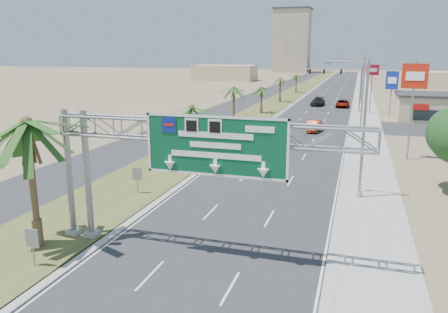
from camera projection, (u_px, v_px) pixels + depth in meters
road at (331, 94)px, 116.17m from camera, size 12.00×300.00×0.02m
sidewalk_right at (365, 95)px, 113.73m from camera, size 4.00×300.00×0.10m
median_grass at (294, 93)px, 119.02m from camera, size 7.00×300.00×0.12m
opposing_road at (269, 92)px, 121.03m from camera, size 8.00×300.00×0.02m
sign_gantry at (189, 142)px, 21.98m from camera, size 16.75×1.24×7.50m
palm_near at (26, 123)px, 22.32m from camera, size 5.70×5.70×8.35m
palm_row_b at (192, 108)px, 45.20m from camera, size 3.99×3.99×5.95m
palm_row_c at (234, 89)px, 59.91m from camera, size 3.99×3.99×6.75m
palm_row_d at (262, 89)px, 76.94m from camera, size 3.99×3.99×5.45m
palm_row_e at (280, 79)px, 94.46m from camera, size 3.99×3.99×6.15m
palm_row_f at (296, 75)px, 117.81m from camera, size 3.99×3.99×5.75m
streetlight_near at (360, 135)px, 31.13m from camera, size 3.27×0.44×10.00m
streetlight_mid at (361, 97)px, 59.04m from camera, size 3.27×0.44×10.00m
streetlight_far at (361, 81)px, 92.54m from camera, size 3.27×0.44×10.00m
signal_mast at (349, 85)px, 78.20m from camera, size 10.28×0.71×8.00m
median_signback_a at (32, 241)px, 21.31m from camera, size 0.75×0.08×2.08m
median_signback_b at (137, 176)px, 32.68m from camera, size 0.75×0.08×2.08m
tower_distant at (292, 41)px, 251.57m from camera, size 20.00×16.00×35.00m
building_distant_left at (225, 73)px, 174.88m from camera, size 24.00×14.00×6.00m
building_distant_right at (438, 80)px, 134.92m from camera, size 20.00×12.00×5.00m
car_left_lane at (269, 127)px, 58.45m from camera, size 2.44×5.02×1.65m
car_mid_lane at (314, 126)px, 59.50m from camera, size 2.07×4.83×1.55m
car_right_lane at (343, 104)px, 86.66m from camera, size 2.51×5.29×1.46m
car_far at (318, 102)px, 89.26m from camera, size 2.78×5.84×1.64m
pole_sign_red_near at (414, 82)px, 42.35m from camera, size 2.41×0.84×9.67m
pole_sign_blue at (392, 82)px, 72.88m from camera, size 1.99×0.90×7.78m
pole_sign_red_far at (372, 74)px, 76.12m from camera, size 2.18×1.01×8.74m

